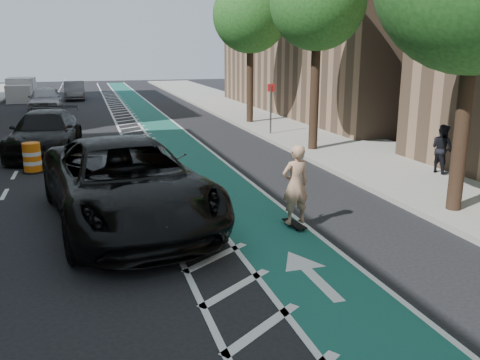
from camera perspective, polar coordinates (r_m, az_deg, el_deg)
name	(u,v)px	position (r m, az deg, el deg)	size (l,w,h in m)	color
ground	(133,241)	(11.36, -11.89, -6.73)	(120.00, 120.00, 0.00)	black
bike_lane	(183,149)	(21.32, -6.37, 3.45)	(2.00, 90.00, 0.01)	#185648
buffer_strip	(147,151)	(21.11, -10.38, 3.19)	(1.40, 90.00, 0.01)	silver
sidewalk_right	(325,140)	(23.36, 9.54, 4.48)	(5.00, 90.00, 0.15)	gray
curb_right	(274,142)	(22.38, 3.89, 4.23)	(0.12, 90.00, 0.16)	gray
tree_r_c	(317,2)	(20.59, 8.60, 19.12)	(4.20, 4.20, 7.90)	#382619
tree_r_d	(251,15)	(28.02, 1.25, 18.00)	(4.20, 4.20, 7.90)	#382619
sign_post	(271,108)	(24.25, 3.48, 8.06)	(0.35, 0.08, 2.47)	#4C4C4C
skateboard	(294,224)	(11.99, 6.12, -4.91)	(0.32, 0.83, 0.11)	black
skateboarder	(295,185)	(11.71, 6.25, -0.52)	(0.68, 0.45, 1.86)	tan
suv_near	(126,182)	(12.32, -12.70, -0.27)	(3.29, 7.12, 1.98)	black
suv_far	(45,133)	(21.65, -21.04, 4.97)	(2.34, 5.75, 1.67)	black
car_silver	(46,99)	(36.17, -21.00, 8.45)	(2.00, 4.97, 1.69)	#A3A2A7
car_grey	(74,90)	(44.64, -18.13, 9.53)	(1.58, 4.54, 1.50)	slate
pedestrian	(442,149)	(17.65, 21.73, 3.28)	(0.77, 0.60, 1.58)	black
box_truck	(21,91)	(44.79, -23.36, 9.21)	(2.01, 4.38, 1.82)	silver
barrel_a	(32,158)	(18.52, -22.30, 2.26)	(0.74, 0.74, 1.01)	orange
barrel_b	(42,137)	(23.28, -21.34, 4.48)	(0.63, 0.63, 0.86)	#F8510D
barrel_c	(36,122)	(28.54, -21.96, 6.07)	(0.61, 0.61, 0.83)	#FE510D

